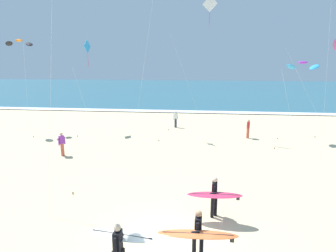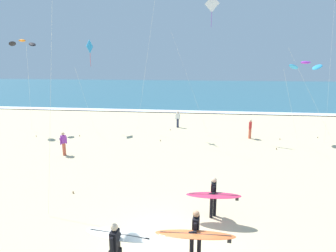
% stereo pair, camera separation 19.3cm
% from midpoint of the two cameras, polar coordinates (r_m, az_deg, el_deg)
% --- Properties ---
extents(ground_plane, '(160.00, 160.00, 0.00)m').
position_cam_midpoint_polar(ground_plane, '(10.50, 0.52, -22.92)').
color(ground_plane, beige).
extents(ocean_water, '(160.00, 60.00, 0.08)m').
position_cam_midpoint_polar(ocean_water, '(64.60, 5.67, 7.41)').
color(ocean_water, '#2D6075').
rests_on(ocean_water, ground).
extents(shoreline_foam, '(160.00, 1.71, 0.01)m').
position_cam_midpoint_polar(shoreline_foam, '(35.15, 4.92, 2.92)').
color(shoreline_foam, white).
rests_on(shoreline_foam, ocean_water).
extents(surfer_lead, '(2.15, 0.98, 1.71)m').
position_cam_midpoint_polar(surfer_lead, '(11.52, 8.88, -13.53)').
color(surfer_lead, black).
rests_on(surfer_lead, ground).
extents(surfer_trailing, '(2.09, 0.96, 1.71)m').
position_cam_midpoint_polar(surfer_trailing, '(8.98, -10.35, -21.94)').
color(surfer_trailing, black).
rests_on(surfer_trailing, ground).
extents(surfer_third, '(2.45, 0.96, 1.71)m').
position_cam_midpoint_polar(surfer_third, '(9.23, 5.39, -20.71)').
color(surfer_third, black).
rests_on(surfer_third, ground).
extents(kite_diamond_ivory_high, '(3.99, 1.59, 11.14)m').
position_cam_midpoint_polar(kite_diamond_ivory_high, '(24.00, 7.89, 22.28)').
color(kite_diamond_ivory_high, white).
rests_on(kite_diamond_ivory_high, ground).
extents(kite_arc_violet_low, '(3.38, 3.55, 6.18)m').
position_cam_midpoint_polar(kite_arc_violet_low, '(23.70, 25.33, 10.98)').
color(kite_arc_violet_low, '#2D99DB').
rests_on(kite_arc_violet_low, ground).
extents(kite_diamond_cobalt_distant, '(0.46, 3.07, 8.00)m').
position_cam_midpoint_polar(kite_diamond_cobalt_distant, '(26.19, -16.27, 14.57)').
color(kite_diamond_cobalt_distant, '#2D99DB').
rests_on(kite_diamond_cobalt_distant, ground).
extents(kite_arc_amber_outer, '(2.74, 3.00, 7.99)m').
position_cam_midpoint_polar(kite_arc_amber_outer, '(27.87, -28.04, 14.60)').
color(kite_arc_amber_outer, black).
rests_on(kite_arc_amber_outer, ground).
extents(bystander_purple_top, '(0.32, 0.44, 1.59)m').
position_cam_midpoint_polar(bystander_purple_top, '(20.03, -20.89, -3.42)').
color(bystander_purple_top, '#D8593F').
rests_on(bystander_purple_top, ground).
extents(bystander_white_top, '(0.49, 0.25, 1.59)m').
position_cam_midpoint_polar(bystander_white_top, '(26.81, 1.35, 1.42)').
color(bystander_white_top, '#2D334C').
rests_on(bystander_white_top, ground).
extents(bystander_red_top, '(0.29, 0.47, 1.59)m').
position_cam_midpoint_polar(bystander_red_top, '(23.89, 15.67, -0.49)').
color(bystander_red_top, '#D8593F').
rests_on(bystander_red_top, ground).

